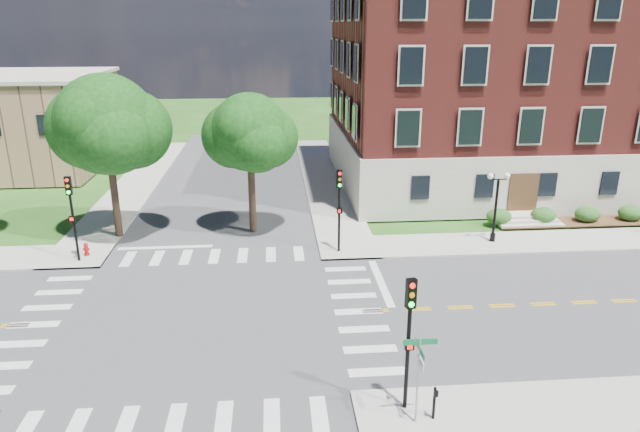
{
  "coord_description": "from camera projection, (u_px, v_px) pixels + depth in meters",
  "views": [
    {
      "loc": [
        3.48,
        -23.13,
        12.55
      ],
      "look_at": [
        5.79,
        4.43,
        3.2
      ],
      "focal_mm": 32.0,
      "sensor_mm": 36.0,
      "label": 1
    }
  ],
  "objects": [
    {
      "name": "crosswalk_east",
      "position": [
        359.0,
        312.0,
        26.15
      ],
      "size": [
        2.2,
        10.2,
        0.02
      ],
      "primitive_type": null,
      "color": "silver",
      "rests_on": "ground"
    },
    {
      "name": "traffic_signal_nw",
      "position": [
        72.0,
        208.0,
        30.53
      ],
      "size": [
        0.32,
        0.36,
        4.8
      ],
      "color": "black",
      "rests_on": "ground"
    },
    {
      "name": "shrub_row",
      "position": [
        629.0,
        222.0,
        37.92
      ],
      "size": [
        18.0,
        2.0,
        1.3
      ],
      "primitive_type": null,
      "color": "#204416",
      "rests_on": "ground"
    },
    {
      "name": "traffic_signal_ne",
      "position": [
        339.0,
        200.0,
        31.85
      ],
      "size": [
        0.38,
        0.45,
        4.8
      ],
      "color": "black",
      "rests_on": "ground"
    },
    {
      "name": "push_button_post",
      "position": [
        434.0,
        401.0,
        18.68
      ],
      "size": [
        0.14,
        0.21,
        1.2
      ],
      "color": "black",
      "rests_on": "ground"
    },
    {
      "name": "sidewalk_ne",
      "position": [
        439.0,
        205.0,
        41.29
      ],
      "size": [
        34.0,
        34.0,
        0.12
      ],
      "color": "#9E9B93",
      "rests_on": "ground"
    },
    {
      "name": "fire_hydrant",
      "position": [
        86.0,
        250.0,
        32.13
      ],
      "size": [
        0.35,
        0.35,
        0.75
      ],
      "color": "#A50C0E",
      "rests_on": "ground"
    },
    {
      "name": "tree_c",
      "position": [
        106.0,
        125.0,
        33.06
      ],
      "size": [
        5.89,
        5.89,
        9.83
      ],
      "color": "black",
      "rests_on": "ground"
    },
    {
      "name": "road_ew",
      "position": [
        200.0,
        318.0,
        25.58
      ],
      "size": [
        90.0,
        12.0,
        0.01
      ],
      "primitive_type": "cube",
      "color": "#3D3D3F",
      "rests_on": "ground"
    },
    {
      "name": "tree_d",
      "position": [
        250.0,
        133.0,
        34.15
      ],
      "size": [
        4.73,
        4.73,
        8.63
      ],
      "color": "black",
      "rests_on": "ground"
    },
    {
      "name": "road_ns",
      "position": [
        200.0,
        318.0,
        25.58
      ],
      "size": [
        12.0,
        90.0,
        0.01
      ],
      "primitive_type": "cube",
      "color": "#3D3D3F",
      "rests_on": "ground"
    },
    {
      "name": "ground",
      "position": [
        200.0,
        318.0,
        25.58
      ],
      "size": [
        160.0,
        160.0,
        0.0
      ],
      "primitive_type": "plane",
      "color": "#204914",
      "rests_on": "ground"
    },
    {
      "name": "main_building",
      "position": [
        528.0,
        79.0,
        45.57
      ],
      "size": [
        30.6,
        22.4,
        16.5
      ],
      "color": "#B5ADA0",
      "rests_on": "ground"
    },
    {
      "name": "stop_bar_east",
      "position": [
        381.0,
        283.0,
        29.11
      ],
      "size": [
        0.4,
        5.5,
        0.0
      ],
      "primitive_type": "cube",
      "color": "silver",
      "rests_on": "ground"
    },
    {
      "name": "street_sign_pole",
      "position": [
        419.0,
        364.0,
        18.06
      ],
      "size": [
        1.1,
        1.1,
        3.1
      ],
      "color": "gray",
      "rests_on": "ground"
    },
    {
      "name": "traffic_signal_se",
      "position": [
        409.0,
        328.0,
        18.48
      ],
      "size": [
        0.36,
        0.41,
        4.8
      ],
      "color": "black",
      "rests_on": "ground"
    },
    {
      "name": "twin_lamp_west",
      "position": [
        496.0,
        203.0,
        33.57
      ],
      "size": [
        1.36,
        0.36,
        4.23
      ],
      "color": "black",
      "rests_on": "ground"
    }
  ]
}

